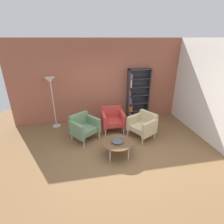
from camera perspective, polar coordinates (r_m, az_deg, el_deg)
The scene contains 10 objects.
ground_plane at distance 4.68m, azimuth 1.93°, elevation -14.85°, with size 8.32×8.32×0.00m, color brown.
brick_back_panel at distance 6.27m, azimuth -2.87°, elevation 10.01°, with size 6.40×0.12×2.90m, color #9E5642.
plaster_right_partition at distance 5.77m, azimuth 29.76°, elevation 5.75°, with size 0.12×5.20×2.90m, color silver.
bookshelf_tall at distance 6.49m, azimuth 8.12°, elevation 5.44°, with size 0.80×0.30×1.90m.
coffee_table_low at distance 4.57m, azimuth 1.81°, elevation -10.20°, with size 0.80×0.80×0.40m.
decorative_bowl at distance 4.53m, azimuth 1.82°, elevation -9.52°, with size 0.32×0.32×0.05m.
armchair_corner_red at distance 5.32m, azimuth -9.34°, elevation -4.78°, with size 0.95×0.93×0.78m.
armchair_by_bookshelf at distance 5.44m, azimuth 10.27°, elevation -4.17°, with size 0.91×0.93×0.78m.
armchair_near_window at distance 5.73m, azimuth 0.23°, elevation -2.30°, with size 0.73×0.67×0.78m.
floor_lamp_torchiere at distance 5.97m, azimuth -19.52°, elevation 8.00°, with size 0.32×0.32×1.74m.
Camera 1 is at (-0.84, -3.58, 2.89)m, focal length 27.66 mm.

